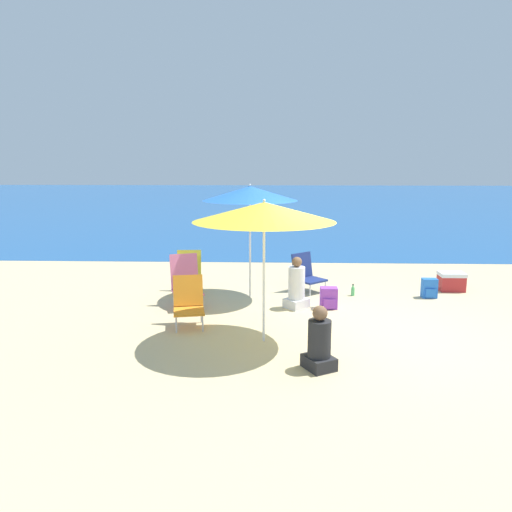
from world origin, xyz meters
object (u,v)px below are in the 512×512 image
at_px(beach_umbrella_blue, 250,194).
at_px(water_bottle, 353,291).
at_px(beach_chair_pink, 186,281).
at_px(person_seated_near, 319,343).
at_px(beach_umbrella_yellow, 264,212).
at_px(backpack_blue, 429,288).
at_px(beach_chair_orange, 188,301).
at_px(backpack_purple, 329,298).
at_px(person_seated_far, 297,287).
at_px(cooler_box, 451,281).
at_px(beach_chair_navy, 306,273).
at_px(beach_chair_yellow, 189,274).

height_order(beach_umbrella_blue, water_bottle, beach_umbrella_blue).
bearing_deg(beach_chair_pink, person_seated_near, -72.28).
relative_size(beach_umbrella_blue, beach_umbrella_yellow, 1.05).
distance_m(person_seated_near, backpack_blue, 4.06).
relative_size(beach_chair_orange, backpack_purple, 2.06).
relative_size(beach_chair_pink, person_seated_near, 1.12).
bearing_deg(person_seated_far, cooler_box, 68.90).
relative_size(beach_umbrella_yellow, beach_chair_navy, 2.70).
height_order(beach_chair_yellow, backpack_blue, beach_chair_yellow).
distance_m(person_seated_far, cooler_box, 3.34).
bearing_deg(person_seated_far, backpack_purple, 44.35).
xyz_separation_m(person_seated_near, person_seated_far, (-0.16, 2.58, 0.05)).
relative_size(beach_umbrella_blue, backpack_purple, 5.70).
xyz_separation_m(beach_umbrella_blue, person_seated_near, (0.99, -3.25, -1.60)).
distance_m(beach_umbrella_yellow, person_seated_far, 2.26).
height_order(beach_chair_navy, person_seated_far, person_seated_far).
xyz_separation_m(beach_chair_pink, person_seated_near, (2.09, -2.64, -0.11)).
xyz_separation_m(beach_chair_yellow, beach_chair_navy, (2.28, 0.11, 0.02)).
xyz_separation_m(beach_chair_orange, beach_chair_pink, (-0.23, 1.06, 0.06)).
bearing_deg(cooler_box, beach_chair_orange, -154.63).
bearing_deg(beach_chair_yellow, cooler_box, -1.49).
bearing_deg(beach_chair_yellow, person_seated_far, -30.83).
bearing_deg(backpack_purple, beach_umbrella_blue, 153.57).
distance_m(beach_chair_pink, backpack_blue, 4.48).
bearing_deg(cooler_box, person_seated_far, -157.58).
bearing_deg(beach_umbrella_yellow, backpack_purple, 56.31).
bearing_deg(person_seated_far, backpack_blue, 62.84).
xyz_separation_m(water_bottle, cooler_box, (1.98, 0.45, 0.10)).
distance_m(beach_chair_navy, cooler_box, 2.86).
relative_size(beach_chair_orange, beach_chair_navy, 1.02).
bearing_deg(beach_chair_pink, backpack_blue, -11.93).
distance_m(beach_chair_pink, person_seated_far, 1.93).
height_order(beach_chair_pink, person_seated_far, beach_chair_pink).
distance_m(beach_umbrella_yellow, person_seated_near, 1.90).
height_order(beach_umbrella_blue, person_seated_far, beach_umbrella_blue).
distance_m(backpack_purple, cooler_box, 2.84).
bearing_deg(beach_chair_pink, beach_chair_orange, -98.56).
distance_m(beach_umbrella_blue, backpack_blue, 3.76).
bearing_deg(water_bottle, person_seated_far, -143.37).
bearing_deg(cooler_box, beach_umbrella_blue, -171.23).
distance_m(beach_umbrella_yellow, water_bottle, 3.43).
bearing_deg(water_bottle, beach_chair_navy, 160.25).
distance_m(beach_chair_yellow, water_bottle, 3.16).
bearing_deg(beach_chair_yellow, backpack_blue, -7.93).
height_order(person_seated_near, person_seated_far, person_seated_far).
relative_size(beach_umbrella_yellow, backpack_purple, 5.44).
relative_size(beach_chair_pink, cooler_box, 1.87).
xyz_separation_m(beach_umbrella_blue, beach_chair_yellow, (-1.21, 0.35, -1.58)).
bearing_deg(person_seated_near, beach_chair_orange, 110.07).
bearing_deg(backpack_blue, beach_umbrella_blue, -178.89).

